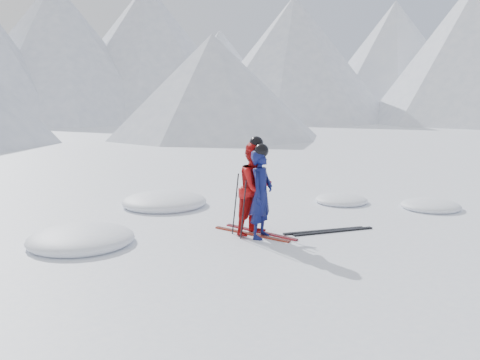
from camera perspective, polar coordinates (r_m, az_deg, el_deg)
ground at (r=10.25m, az=9.55°, el=-5.39°), size 160.00×160.00×0.00m
mountain_range at (r=44.02m, az=-22.51°, el=14.06°), size 106.15×62.94×15.53m
skier_blue at (r=9.30m, az=2.40°, el=-1.60°), size 0.71×0.61×1.64m
skier_red at (r=9.54m, az=1.82°, el=-0.98°), size 0.97×0.82×1.75m
pole_blue_left at (r=9.28m, az=0.38°, el=-3.35°), size 0.11×0.08×1.09m
pole_blue_right at (r=9.70m, az=2.50°, el=-2.79°), size 0.11×0.07×1.09m
pole_red_left at (r=9.60m, az=-0.52°, el=-2.69°), size 0.12×0.09×1.17m
pole_red_right at (r=9.91m, az=2.54°, el=-2.32°), size 0.12×0.08×1.17m
ski_worn_left at (r=9.66m, az=1.26°, el=-6.09°), size 0.48×1.68×0.03m
ski_worn_right at (r=9.81m, az=2.32°, el=-5.85°), size 0.36×1.69×0.03m
ski_loose_a at (r=10.03m, az=9.43°, el=-5.64°), size 1.61×0.72×0.03m
ski_loose_b at (r=10.01m, az=10.46°, el=-5.70°), size 1.63×0.66×0.03m
snow_lumps at (r=11.16m, az=-4.57°, el=-4.08°), size 9.08×5.92×0.44m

